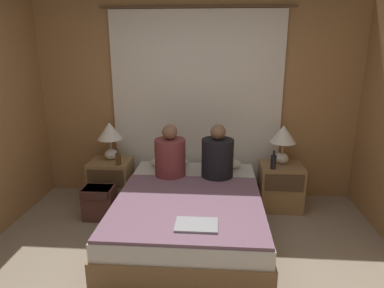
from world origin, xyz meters
name	(u,v)px	position (x,y,z in m)	size (l,w,h in m)	color
wall_back	(197,101)	(0.00, 2.08, 1.25)	(4.14, 0.06, 2.50)	#A37547
curtain_panel	(196,107)	(0.00, 2.02, 1.18)	(2.32, 0.03, 2.38)	white
bed	(190,215)	(0.00, 0.96, 0.23)	(1.48, 2.01, 0.46)	olive
nightstand_left	(112,181)	(-1.05, 1.68, 0.28)	(0.50, 0.45, 0.55)	#937047
nightstand_right	(280,186)	(1.05, 1.68, 0.28)	(0.50, 0.45, 0.55)	#937047
lamp_left	(110,134)	(-1.05, 1.74, 0.88)	(0.31, 0.31, 0.47)	silver
lamp_right	(283,138)	(1.05, 1.74, 0.88)	(0.31, 0.31, 0.47)	silver
pillow_left	(169,162)	(-0.33, 1.78, 0.52)	(0.49, 0.30, 0.12)	silver
pillow_right	(221,163)	(0.33, 1.78, 0.52)	(0.49, 0.30, 0.12)	silver
blanket_on_bed	(188,205)	(0.00, 0.69, 0.48)	(1.42, 1.40, 0.03)	slate
person_left_in_bed	(170,156)	(-0.26, 1.42, 0.71)	(0.35, 0.35, 0.62)	brown
person_right_in_bed	(217,157)	(0.28, 1.42, 0.72)	(0.36, 0.36, 0.63)	black
beer_bottle_on_left_stand	(118,159)	(-0.91, 1.55, 0.63)	(0.06, 0.06, 0.20)	#513819
beer_bottle_on_right_stand	(273,162)	(0.92, 1.55, 0.64)	(0.06, 0.06, 0.22)	black
laptop_on_bed	(197,225)	(0.11, 0.28, 0.50)	(0.35, 0.24, 0.02)	#9EA0A5
backpack_on_floor	(99,201)	(-1.07, 1.24, 0.22)	(0.35, 0.28, 0.38)	brown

